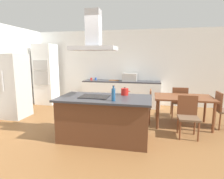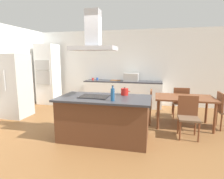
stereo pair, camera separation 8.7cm
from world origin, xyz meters
The scene contains 20 objects.
ground centered at (0.00, 1.50, 0.00)m, with size 16.00×16.00×0.00m, color brown.
wall_back centered at (0.00, 3.25, 1.35)m, with size 7.20×0.10×2.70m, color white.
wall_left centered at (-3.45, 1.00, 1.35)m, with size 0.10×8.80×2.70m, color white.
kitchen_island centered at (0.00, 0.00, 0.45)m, with size 1.91×1.01×0.90m.
cooktop centered at (-0.21, 0.00, 0.91)m, with size 0.60×0.44×0.01m, color black.
tea_kettle centered at (0.38, 0.32, 0.98)m, with size 0.21×0.16×0.18m.
olive_oil_bottle centered at (0.25, -0.29, 1.03)m, with size 0.07×0.07×0.30m.
back_counter centered at (-0.10, 2.88, 0.45)m, with size 2.73×0.62×0.90m.
countertop_microwave centered at (0.19, 2.88, 1.04)m, with size 0.50×0.38×0.28m, color #B2AFAA.
coffee_mug_red centered at (-1.20, 2.83, 0.95)m, with size 0.08×0.08×0.09m, color red.
coffee_mug_blue centered at (-1.06, 2.93, 0.95)m, with size 0.08×0.08×0.09m, color #2D56B2.
cutting_board centered at (-0.38, 2.93, 0.91)m, with size 0.34×0.24×0.02m, color #995B33.
wall_oven_stack centered at (-2.90, 2.65, 1.10)m, with size 0.70×0.66×2.20m.
refrigerator centered at (-2.98, 0.94, 0.91)m, with size 0.80×0.73×1.82m.
dining_table centered at (1.74, 1.18, 0.67)m, with size 1.40×0.90×0.75m.
chair_at_right_end centered at (2.66, 1.18, 0.51)m, with size 0.42×0.42×0.89m.
chair_facing_back_wall centered at (1.74, 1.85, 0.51)m, with size 0.42×0.42×0.89m.
chair_at_left_end centered at (0.83, 1.18, 0.51)m, with size 0.42×0.42×0.89m.
chair_facing_island centered at (1.74, 0.52, 0.51)m, with size 0.42×0.42×0.89m.
range_hood centered at (-0.21, 0.00, 2.10)m, with size 0.90×0.55×0.78m.
Camera 2 is at (1.01, -3.67, 1.70)m, focal length 30.17 mm.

